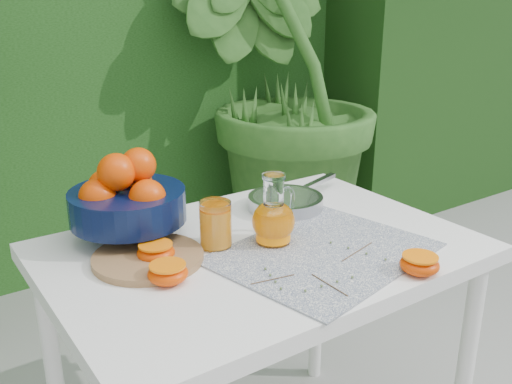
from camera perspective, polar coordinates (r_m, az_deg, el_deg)
hedge_backdrop at (r=3.12m, az=-22.17°, el=15.65°), size 8.00×1.65×2.50m
potted_plant_right at (r=2.79m, az=1.84°, el=10.53°), size 2.53×2.53×1.79m
white_table at (r=1.42m, az=0.46°, el=-8.32°), size 1.00×0.70×0.75m
placemat at (r=1.35m, az=6.79°, el=-6.04°), size 0.55×0.47×0.00m
cutting_board at (r=1.32m, az=-10.73°, el=-6.47°), size 0.33×0.33×0.02m
fruit_bowl at (r=1.42m, az=-12.85°, el=-0.62°), size 0.37×0.37×0.22m
juice_pitcher at (r=1.37m, az=1.80°, el=-2.70°), size 0.16×0.14×0.17m
juice_tumbler at (r=1.35m, az=-4.06°, el=-3.33°), size 0.10×0.10×0.11m
saute_pan at (r=1.60m, az=3.04°, el=-0.95°), size 0.38×0.27×0.04m
orange_halves at (r=1.25m, az=-0.89°, el=-7.09°), size 0.58×0.49×0.04m
thyme_sprigs at (r=1.26m, az=6.70°, el=-7.74°), size 0.36×0.21×0.01m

